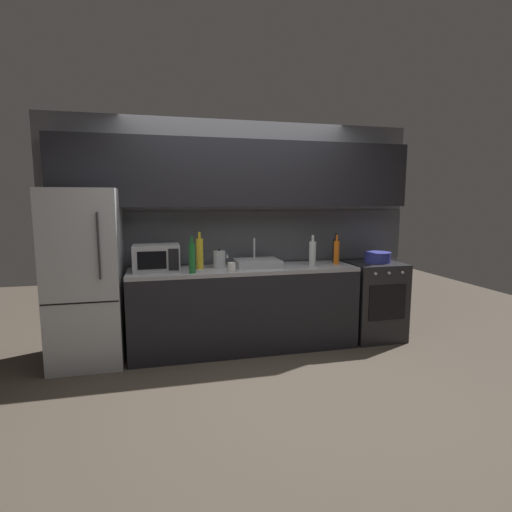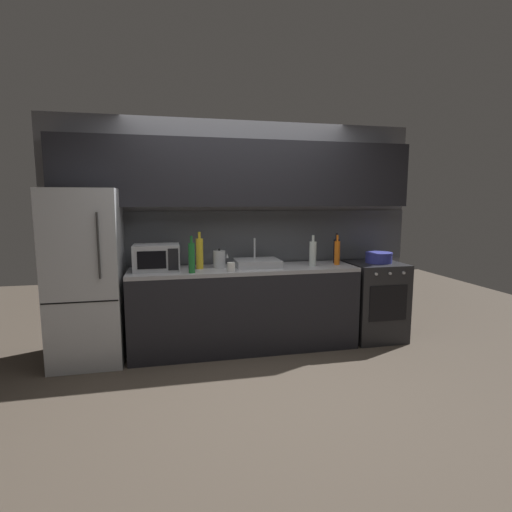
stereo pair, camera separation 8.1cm
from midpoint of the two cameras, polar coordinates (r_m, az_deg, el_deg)
The scene contains 15 objects.
ground_plane at distance 3.65m, azimuth 1.80°, elevation -18.16°, with size 10.00×10.00×0.00m, color #4C4238.
back_wall at distance 4.45m, azimuth -1.94°, elevation 7.21°, with size 4.16×0.44×2.50m.
counter_run at distance 4.31m, azimuth -1.14°, elevation -7.60°, with size 2.42×0.60×0.90m.
refrigerator at distance 4.21m, azimuth -22.93°, elevation -2.83°, with size 0.68×0.69×1.73m.
oven_range at distance 4.85m, azimuth 17.26°, elevation -6.21°, with size 0.60×0.62×0.90m.
microwave at distance 4.13m, azimuth -13.70°, elevation -0.21°, with size 0.46×0.35×0.27m.
sink_basin at distance 4.27m, azimuth 0.71°, elevation -1.01°, with size 0.48×0.38×0.30m.
kettle at distance 4.20m, azimuth -4.79°, elevation -0.47°, with size 0.17×0.13×0.21m.
wine_bottle_dark at distance 4.63m, azimuth 12.09°, elevation 0.77°, with size 0.07×0.07×0.34m.
wine_bottle_green at distance 3.92m, azimuth -8.76°, elevation -0.20°, with size 0.06×0.06×0.37m.
wine_bottle_yellow at distance 4.16m, azimuth -7.65°, elevation 0.42°, with size 0.08×0.08×0.39m.
wine_bottle_clear at distance 4.33m, azimuth 8.80°, elevation 0.38°, with size 0.08×0.08×0.34m.
wine_bottle_orange at distance 4.49m, azimuth 12.22°, elevation 0.52°, with size 0.06×0.06×0.34m.
mug_white at distance 3.97m, azimuth -3.06°, elevation -1.62°, with size 0.08×0.08×0.09m, color silver.
cooking_pot at distance 4.77m, azimuth 17.88°, elevation -0.21°, with size 0.30×0.30×0.12m.
Camera 2 is at (-0.77, -3.18, 1.60)m, focal length 27.52 mm.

